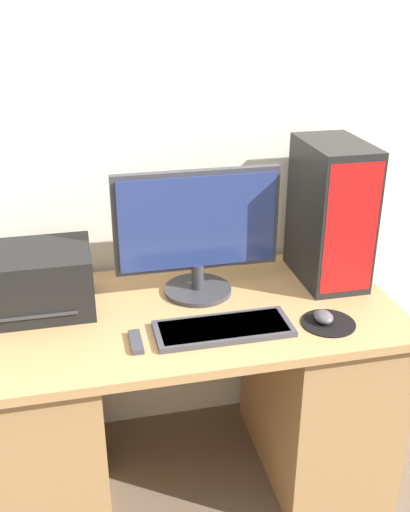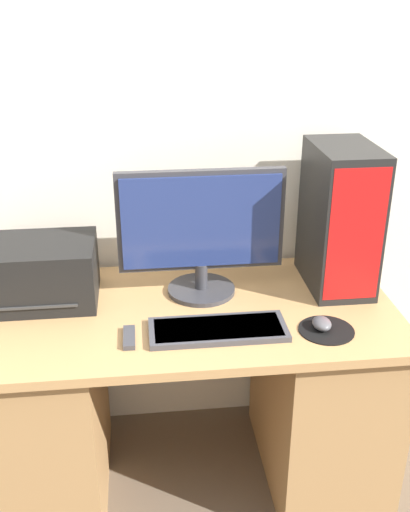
# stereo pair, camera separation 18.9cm
# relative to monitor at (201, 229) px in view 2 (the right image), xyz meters

# --- Properties ---
(wall_back) EXTENTS (6.40, 0.13, 2.98)m
(wall_back) POSITION_rel_monitor_xyz_m (-0.09, 0.28, 0.40)
(wall_back) COLOR silver
(wall_back) RESTS_ON ground_plane
(desk) EXTENTS (1.39, 0.69, 0.73)m
(desk) POSITION_rel_monitor_xyz_m (-0.07, -0.12, -0.58)
(desk) COLOR tan
(desk) RESTS_ON ground_plane
(monitor) EXTENTS (0.55, 0.23, 0.43)m
(monitor) POSITION_rel_monitor_xyz_m (0.00, 0.00, 0.00)
(monitor) COLOR #333338
(monitor) RESTS_ON desk
(keyboard) EXTENTS (0.42, 0.16, 0.02)m
(keyboard) POSITION_rel_monitor_xyz_m (0.02, -0.27, -0.22)
(keyboard) COLOR #3D3D42
(keyboard) RESTS_ON desk
(mousepad) EXTENTS (0.17, 0.17, 0.00)m
(mousepad) POSITION_rel_monitor_xyz_m (0.35, -0.30, -0.23)
(mousepad) COLOR black
(mousepad) RESTS_ON desk
(mouse) EXTENTS (0.06, 0.08, 0.03)m
(mouse) POSITION_rel_monitor_xyz_m (0.34, -0.29, -0.21)
(mouse) COLOR #4C4C51
(mouse) RESTS_ON mousepad
(computer_tower) EXTENTS (0.20, 0.33, 0.49)m
(computer_tower) POSITION_rel_monitor_xyz_m (0.47, 0.01, 0.02)
(computer_tower) COLOR black
(computer_tower) RESTS_ON desk
(printer) EXTENTS (0.37, 0.28, 0.20)m
(printer) POSITION_rel_monitor_xyz_m (-0.54, 0.00, -0.13)
(printer) COLOR black
(printer) RESTS_ON desk
(remote_control) EXTENTS (0.04, 0.12, 0.02)m
(remote_control) POSITION_rel_monitor_xyz_m (-0.25, -0.28, -0.22)
(remote_control) COLOR #38383D
(remote_control) RESTS_ON desk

